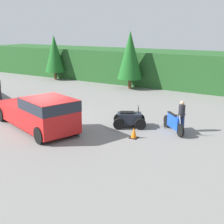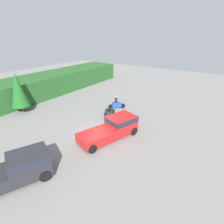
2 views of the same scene
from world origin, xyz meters
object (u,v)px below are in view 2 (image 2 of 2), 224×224
object	(u,v)px
rider_person	(116,101)
traffic_cone	(124,114)
pickup_truck_second	(14,170)
quad_atv	(110,112)
pickup_truck_red	(113,128)
dirt_bike	(117,105)

from	to	relation	value
rider_person	traffic_cone	world-z (taller)	rider_person
pickup_truck_second	quad_atv	xyz separation A→B (m)	(12.39, 0.76, -0.57)
pickup_truck_second	rider_person	size ratio (longest dim) A/B	3.71
quad_atv	pickup_truck_second	bearing A→B (deg)	152.91
quad_atv	pickup_truck_red	bearing A→B (deg)	-171.19
pickup_truck_second	traffic_cone	bearing A→B (deg)	20.89
pickup_truck_second	quad_atv	world-z (taller)	pickup_truck_second
dirt_bike	quad_atv	xyz separation A→B (m)	(-2.42, -0.47, -0.04)
quad_atv	dirt_bike	bearing A→B (deg)	-19.51
pickup_truck_red	traffic_cone	size ratio (longest dim) A/B	11.57
pickup_truck_red	rider_person	size ratio (longest dim) A/B	3.79
pickup_truck_second	traffic_cone	distance (m)	13.53
rider_person	traffic_cone	size ratio (longest dim) A/B	3.05
dirt_bike	rider_person	distance (m)	0.62
pickup_truck_red	quad_atv	world-z (taller)	pickup_truck_red
rider_person	pickup_truck_second	bearing A→B (deg)	-132.00
pickup_truck_red	dirt_bike	world-z (taller)	pickup_truck_red
pickup_truck_second	rider_person	distance (m)	15.20
quad_atv	rider_person	distance (m)	2.88
pickup_truck_red	rider_person	bearing A→B (deg)	49.12
quad_atv	traffic_cone	world-z (taller)	quad_atv
pickup_truck_red	traffic_cone	bearing A→B (deg)	36.22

